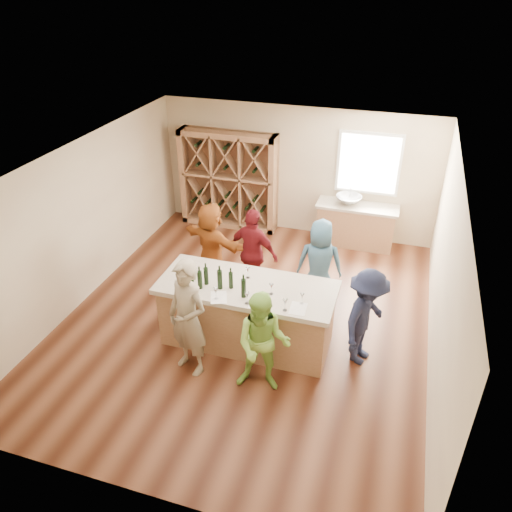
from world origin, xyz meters
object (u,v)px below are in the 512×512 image
(wine_bottle_a, at_px, (191,274))
(wine_bottle_c, at_px, (206,276))
(tasting_counter_base, at_px, (247,316))
(wine_bottle_b, at_px, (200,280))
(person_near_left, at_px, (188,319))
(person_near_right, at_px, (263,344))
(person_server, at_px, (366,318))
(person_far_mid, at_px, (253,253))
(sink, at_px, (349,200))
(wine_bottle_d, at_px, (220,279))
(person_far_right, at_px, (319,264))
(person_far_left, at_px, (212,244))
(wine_bottle_e, at_px, (231,280))
(wine_rack, at_px, (229,180))
(wine_bottle_f, at_px, (244,288))

(wine_bottle_a, xyz_separation_m, wine_bottle_c, (0.24, -0.00, 0.01))
(tasting_counter_base, relative_size, wine_bottle_b, 8.84)
(wine_bottle_b, bearing_deg, person_near_left, -86.29)
(person_near_right, height_order, person_server, person_server)
(wine_bottle_c, bearing_deg, person_far_mid, 79.85)
(person_near_right, xyz_separation_m, person_far_mid, (-0.86, 2.25, 0.04))
(sink, bearing_deg, wine_bottle_c, -112.38)
(sink, distance_m, wine_bottle_a, 4.32)
(wine_bottle_d, height_order, person_far_mid, person_far_mid)
(person_far_right, height_order, person_far_left, person_far_right)
(wine_bottle_a, xyz_separation_m, wine_bottle_b, (0.19, -0.13, 0.01))
(person_far_mid, bearing_deg, wine_bottle_e, 108.59)
(person_server, distance_m, person_far_right, 1.59)
(wine_rack, xyz_separation_m, wine_bottle_c, (1.09, -3.98, 0.12))
(tasting_counter_base, xyz_separation_m, person_far_mid, (-0.33, 1.36, 0.34))
(person_far_mid, relative_size, wine_bottle_f, 5.57)
(wine_bottle_b, bearing_deg, wine_bottle_c, 70.44)
(wine_bottle_a, bearing_deg, wine_bottle_b, -34.51)
(person_far_left, bearing_deg, tasting_counter_base, 148.96)
(tasting_counter_base, relative_size, wine_bottle_c, 9.20)
(wine_rack, distance_m, person_far_mid, 2.83)
(wine_bottle_d, distance_m, wine_bottle_e, 0.17)
(wine_bottle_a, height_order, person_near_right, person_near_right)
(wine_rack, bearing_deg, wine_bottle_d, -71.68)
(person_far_right, bearing_deg, wine_bottle_f, 56.44)
(wine_bottle_e, bearing_deg, person_far_mid, 94.76)
(person_near_left, bearing_deg, wine_bottle_b, 114.33)
(tasting_counter_base, height_order, wine_bottle_f, wine_bottle_f)
(wine_bottle_e, height_order, person_near_right, person_near_right)
(wine_bottle_c, height_order, wine_bottle_d, wine_bottle_d)
(person_far_left, bearing_deg, wine_bottle_a, 122.11)
(wine_bottle_f, bearing_deg, wine_bottle_d, 165.63)
(wine_rack, bearing_deg, person_far_right, -43.69)
(sink, xyz_separation_m, wine_bottle_f, (-0.96, -4.06, 0.22))
(person_far_mid, bearing_deg, wine_bottle_f, 116.71)
(person_near_right, bearing_deg, person_near_left, 170.07)
(wine_bottle_c, xyz_separation_m, wine_bottle_e, (0.39, 0.01, -0.01))
(person_far_right, bearing_deg, person_near_right, 73.77)
(person_far_right, bearing_deg, tasting_counter_base, 50.27)
(person_far_mid, relative_size, person_far_right, 1.03)
(sink, xyz_separation_m, person_near_left, (-1.62, -4.60, -0.08))
(wine_bottle_e, bearing_deg, person_near_left, -119.64)
(wine_bottle_e, height_order, person_server, person_server)
(wine_bottle_c, distance_m, wine_bottle_f, 0.67)
(person_near_right, bearing_deg, person_far_mid, 103.41)
(wine_rack, distance_m, tasting_counter_base, 4.23)
(wine_rack, relative_size, wine_bottle_b, 7.48)
(wine_bottle_b, height_order, wine_bottle_e, wine_bottle_b)
(person_near_left, height_order, person_near_right, person_near_left)
(wine_bottle_a, relative_size, person_near_left, 0.14)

